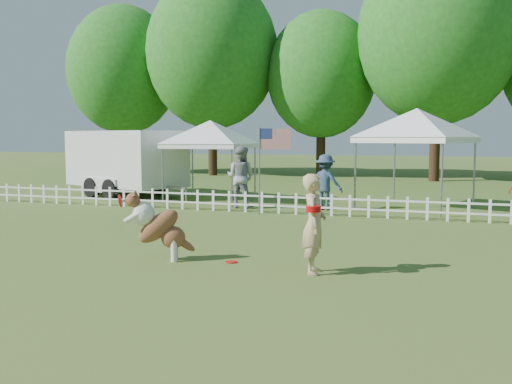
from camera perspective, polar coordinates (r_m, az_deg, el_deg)
ground at (r=9.32m, az=-5.75°, el=-7.81°), size 120.00×120.00×0.00m
picket_fence at (r=15.81m, az=4.90°, el=-1.22°), size 22.00×0.08×0.60m
handler at (r=8.98m, az=5.82°, el=-3.19°), size 0.47×0.63×1.58m
dog at (r=10.03m, az=-9.63°, el=-3.41°), size 1.23×0.80×1.20m
frisbee_on_turf at (r=9.85m, az=-2.50°, el=-7.00°), size 0.21×0.21×0.02m
canopy_tent_left at (r=19.01m, az=-4.57°, el=3.00°), size 2.62×2.62×2.64m
canopy_tent_right at (r=17.69m, az=15.69°, el=3.10°), size 3.64×3.64×2.93m
cargo_trailer at (r=21.34m, az=-12.84°, el=2.86°), size 6.01×4.21×2.43m
flag_pole at (r=15.81m, az=0.34°, el=2.14°), size 0.92×0.38×2.43m
spectator_a at (r=17.30m, az=-1.54°, el=1.51°), size 0.97×0.78×1.88m
spectator_b at (r=16.95m, az=6.95°, el=0.98°), size 1.15×0.80×1.64m
tree_far_left at (r=35.76m, az=-13.09°, el=10.74°), size 6.60×6.60×11.00m
tree_left at (r=32.60m, az=-4.41°, el=12.27°), size 7.40×7.40×12.00m
tree_center_left at (r=31.60m, az=6.56°, el=10.46°), size 6.00×6.00×9.80m
tree_center_right at (r=29.54m, az=17.70°, el=13.33°), size 7.60×7.60×12.60m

